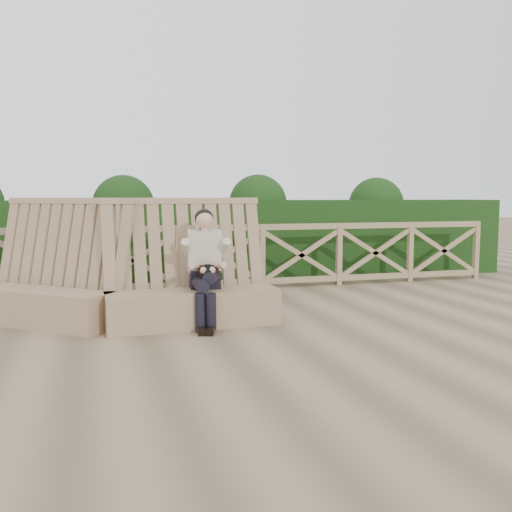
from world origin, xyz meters
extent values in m
plane|color=brown|center=(0.00, 0.00, 0.00)|extent=(60.00, 60.00, 0.00)
cube|color=#89684E|center=(-2.75, 1.61, 0.22)|extent=(1.91, 1.72, 0.44)
cube|color=#89684E|center=(-2.58, 1.82, 0.80)|extent=(1.88, 1.67, 1.56)
cube|color=#89684E|center=(-0.92, 0.99, 0.22)|extent=(2.09, 0.58, 0.44)
cube|color=#89684E|center=(-0.93, 1.25, 0.80)|extent=(2.09, 0.53, 1.56)
cube|color=black|center=(-0.75, 1.09, 0.56)|extent=(0.39, 0.30, 0.22)
cube|color=beige|center=(-0.74, 1.14, 0.90)|extent=(0.43, 0.33, 0.53)
sphere|color=tan|center=(-0.75, 1.09, 1.28)|extent=(0.23, 0.23, 0.21)
sphere|color=black|center=(-0.74, 1.13, 1.30)|extent=(0.25, 0.25, 0.23)
cylinder|color=black|center=(-0.86, 0.89, 0.54)|extent=(0.19, 0.48, 0.15)
cylinder|color=black|center=(-0.69, 0.89, 0.61)|extent=(0.19, 0.48, 0.17)
cylinder|color=black|center=(-0.89, 0.67, 0.22)|extent=(0.13, 0.13, 0.44)
cylinder|color=black|center=(-0.77, 0.64, 0.22)|extent=(0.13, 0.13, 0.44)
cube|color=black|center=(-0.90, 0.58, 0.04)|extent=(0.11, 0.25, 0.08)
cube|color=black|center=(-0.80, 0.55, 0.04)|extent=(0.11, 0.25, 0.08)
cube|color=black|center=(-0.74, 0.91, 0.66)|extent=(0.24, 0.16, 0.16)
cube|color=black|center=(-0.78, 0.75, 0.72)|extent=(0.08, 0.10, 0.12)
cube|color=olive|center=(0.00, 3.50, 1.05)|extent=(10.10, 0.07, 0.10)
cube|color=olive|center=(0.00, 3.50, 0.12)|extent=(10.10, 0.07, 0.10)
cube|color=black|center=(0.00, 4.70, 0.75)|extent=(12.00, 1.20, 1.50)
camera|label=1|loc=(-2.09, -5.75, 1.57)|focal=40.00mm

